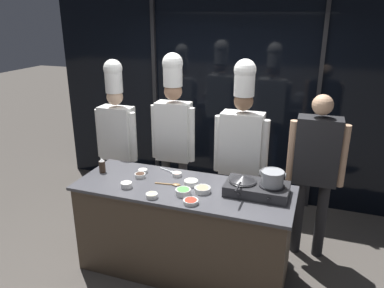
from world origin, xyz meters
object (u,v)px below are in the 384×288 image
at_px(prep_bowl_chili_flakes, 191,201).
at_px(serving_spoon_slotted, 170,171).
at_px(prep_bowl_noodles, 191,182).
at_px(person_guest, 316,162).
at_px(prep_bowl_mushrooms, 202,189).
at_px(chef_sous, 174,127).
at_px(stock_pot, 272,178).
at_px(prep_bowl_garlic, 126,185).
at_px(prep_bowl_scallions, 183,192).
at_px(prep_bowl_shrimp, 177,174).
at_px(prep_bowl_onion, 143,171).
at_px(chef_line, 242,142).
at_px(frying_pan, 243,179).
at_px(chef_head, 117,130).
at_px(portable_stove, 257,189).
at_px(squeeze_bottle_soy, 102,165).
at_px(prep_bowl_ginger, 152,195).
at_px(prep_bowl_soy_glaze, 140,175).
at_px(serving_spoon_solid, 173,184).

relative_size(prep_bowl_chili_flakes, serving_spoon_slotted, 0.67).
bearing_deg(prep_bowl_noodles, person_guest, 29.82).
height_order(prep_bowl_mushrooms, chef_sous, chef_sous).
relative_size(stock_pot, prep_bowl_garlic, 2.14).
distance_m(prep_bowl_scallions, prep_bowl_chili_flakes, 0.18).
xyz_separation_m(prep_bowl_mushrooms, person_guest, (0.96, 0.74, 0.12)).
height_order(prep_bowl_mushrooms, prep_bowl_noodles, same).
relative_size(prep_bowl_shrimp, chef_sous, 0.05).
relative_size(prep_bowl_onion, serving_spoon_slotted, 0.48).
bearing_deg(prep_bowl_mushrooms, chef_line, 75.91).
distance_m(frying_pan, chef_head, 1.80).
distance_m(prep_bowl_shrimp, chef_head, 1.13).
relative_size(frying_pan, stock_pot, 1.90).
xyz_separation_m(serving_spoon_slotted, chef_head, (-0.87, 0.44, 0.23)).
xyz_separation_m(serving_spoon_slotted, person_guest, (1.42, 0.41, 0.14)).
distance_m(portable_stove, chef_sous, 1.35).
distance_m(frying_pan, squeeze_bottle_soy, 1.47).
bearing_deg(chef_line, prep_bowl_ginger, 60.22).
relative_size(prep_bowl_scallions, person_guest, 0.08).
bearing_deg(portable_stove, chef_head, 160.55).
bearing_deg(squeeze_bottle_soy, chef_line, 27.07).
relative_size(prep_bowl_chili_flakes, chef_head, 0.07).
relative_size(prep_bowl_ginger, person_guest, 0.06).
xyz_separation_m(squeeze_bottle_soy, prep_bowl_shrimp, (0.77, 0.16, -0.05)).
distance_m(prep_bowl_soy_glaze, chef_head, 0.95).
bearing_deg(prep_bowl_shrimp, person_guest, 20.43).
bearing_deg(prep_bowl_noodles, squeeze_bottle_soy, -179.04).
height_order(portable_stove, frying_pan, frying_pan).
relative_size(prep_bowl_chili_flakes, chef_sous, 0.06).
xyz_separation_m(squeeze_bottle_soy, prep_bowl_noodles, (0.97, 0.02, -0.04)).
xyz_separation_m(prep_bowl_onion, prep_bowl_noodles, (0.57, -0.11, 0.01)).
height_order(serving_spoon_slotted, serving_spoon_solid, same).
bearing_deg(prep_bowl_shrimp, prep_bowl_ginger, -94.59).
xyz_separation_m(prep_bowl_soy_glaze, serving_spoon_solid, (0.38, -0.05, -0.02)).
xyz_separation_m(squeeze_bottle_soy, prep_bowl_ginger, (0.73, -0.35, -0.05)).
distance_m(prep_bowl_chili_flakes, chef_sous, 1.28).
xyz_separation_m(stock_pot, prep_bowl_scallions, (-0.76, -0.24, -0.15)).
height_order(chef_head, chef_line, chef_line).
xyz_separation_m(prep_bowl_garlic, prep_bowl_shrimp, (0.35, 0.40, -0.01)).
bearing_deg(prep_bowl_mushrooms, person_guest, 37.66).
bearing_deg(prep_bowl_scallions, prep_bowl_ginger, -149.33).
height_order(serving_spoon_slotted, chef_sous, chef_sous).
distance_m(prep_bowl_shrimp, prep_bowl_mushrooms, 0.43).
bearing_deg(prep_bowl_mushrooms, serving_spoon_slotted, 144.60).
bearing_deg(prep_bowl_garlic, serving_spoon_slotted, 62.80).
bearing_deg(portable_stove, prep_bowl_scallions, -158.81).
distance_m(stock_pot, chef_line, 0.76).
relative_size(prep_bowl_noodles, chef_head, 0.07).
bearing_deg(prep_bowl_onion, prep_bowl_chili_flakes, -33.55).
bearing_deg(chef_sous, frying_pan, 141.09).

